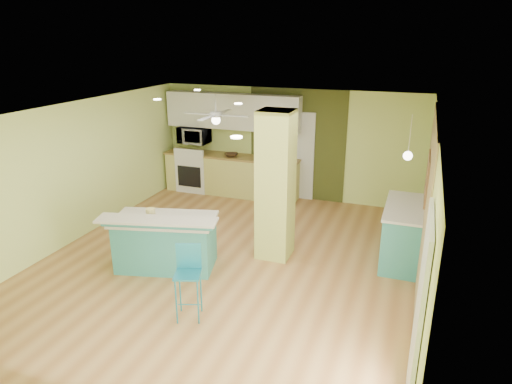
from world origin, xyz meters
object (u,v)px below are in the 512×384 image
Objects in this scene: fruit_bowl at (231,155)px; bar_stool at (188,270)px; side_counter at (403,233)px; canister at (151,213)px; peninsula at (165,241)px.

bar_stool is at bearing -73.63° from fruit_bowl.
bar_stool reaches higher than side_counter.
fruit_bowl is at bearing 92.67° from canister.
canister reaches higher than side_counter.
bar_stool reaches higher than canister.
peninsula is at bearing 113.93° from bar_stool.
side_counter is at bearing 9.67° from peninsula.
peninsula is at bearing -156.16° from side_counter.
peninsula is at bearing -84.07° from fruit_bowl.
canister reaches higher than peninsula.
bar_stool is 6.49× the size of canister.
fruit_bowl is (-1.38, 4.70, 0.30)m from bar_stool.
bar_stool is 0.68× the size of side_counter.
peninsula is 1.49m from bar_stool.
bar_stool is (1.00, -1.08, 0.23)m from peninsula.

